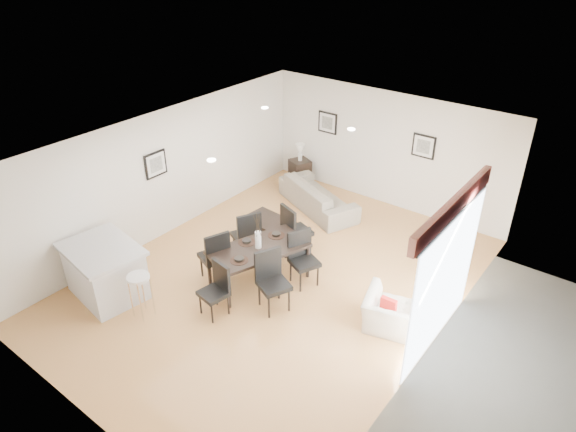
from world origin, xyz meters
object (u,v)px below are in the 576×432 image
Objects in this scene: armchair at (395,313)px; dining_chair_wnear at (216,254)px; dining_chair_efar at (302,255)px; dining_chair_foot at (293,228)px; kitchen_island at (105,271)px; dining_chair_wfar at (247,233)px; bar_stool at (139,282)px; dining_chair_enear at (271,277)px; sofa at (318,196)px; dining_table at (259,251)px; coffee_table at (270,229)px; dining_chair_head at (217,286)px; side_table at (300,171)px.

dining_chair_wnear is at bearing -1.29° from armchair.
dining_chair_efar is 0.91m from dining_chair_foot.
armchair is 0.63× the size of kitchen_island.
dining_chair_wfar reaches higher than bar_stool.
dining_chair_efar is (0.00, 0.89, -0.03)m from dining_chair_enear.
sofa is 4.28m from armchair.
dining_table is 1.81× the size of coffee_table.
dining_chair_wfar and dining_chair_enear have the same top height.
bar_stool is at bearing 93.41° from dining_chair_foot.
dining_chair_wnear reaches higher than dining_chair_efar.
dining_chair_efar reaches higher than armchair.
dining_chair_foot is at bearing -8.79° from coffee_table.
kitchen_island reaches higher than bar_stool.
dining_chair_head is 2.21m from dining_chair_foot.
armchair is 0.90× the size of dining_chair_enear.
coffee_table is at bearing -66.62° from side_table.
armchair is 3.53m from coffee_table.
dining_table is 4.34m from side_table.
armchair is 2.77m from dining_chair_foot.
coffee_table is at bearing 87.37° from bar_stool.
bar_stool is (-0.94, -1.95, 0.04)m from dining_table.
dining_chair_foot reaches higher than dining_chair_wfar.
dining_chair_wnear is (0.12, -3.48, 0.27)m from sofa.
dining_chair_head is at bearing 49.94° from dining_chair_wfar.
dining_chair_efar is (-1.99, 0.14, 0.26)m from armchair.
side_table is (-1.17, 0.88, -0.02)m from sofa.
dining_table reaches higher than side_table.
dining_chair_wnear is at bearing 117.95° from dining_chair_enear.
sofa is 2.72× the size of bar_stool.
armchair is 2.66m from dining_table.
dining_chair_efar reaches higher than kitchen_island.
coffee_table is (-1.41, 1.69, -0.39)m from dining_chair_enear.
dining_chair_foot is (-2.65, 0.76, 0.30)m from armchair.
dining_chair_wfar is at bearing 69.30° from dining_chair_foot.
dining_chair_wnear reaches higher than side_table.
dining_table is 2.05× the size of dining_chair_head.
armchair is at bearing 35.38° from kitchen_island.
dining_chair_enear is 0.93m from dining_chair_head.
armchair is 0.89× the size of dining_chair_foot.
coffee_table is (-1.42, 0.80, -0.37)m from dining_chair_efar.
dining_chair_enear is at bearing -13.13° from dining_table.
dining_table is 0.79m from dining_chair_wnear.
dining_table is 2.40× the size of bar_stool.
dining_chair_head reaches higher than sofa.
dining_chair_wnear is 1.76× the size of side_table.
side_table is at bearing 118.53° from coffee_table.
dining_table reaches higher than sofa.
dining_chair_efar is at bearing 147.95° from dining_chair_wnear.
sofa is 2.88m from dining_chair_efar.
dining_chair_foot is (-0.66, 0.62, 0.03)m from dining_chair_efar.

